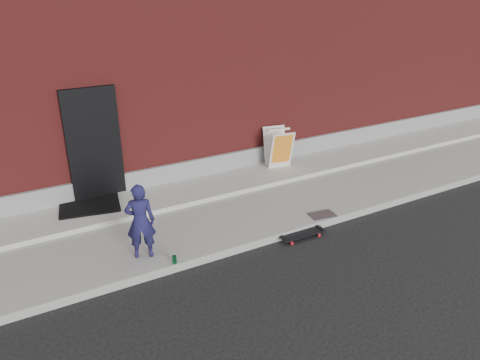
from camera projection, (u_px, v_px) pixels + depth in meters
ground at (284, 240)px, 8.59m from camera, size 80.00×80.00×0.00m
sidewalk at (244, 204)px, 9.76m from camera, size 20.00×3.00×0.15m
apron at (224, 183)px, 10.43m from camera, size 20.00×1.20×0.10m
building at (149, 51)px, 13.18m from camera, size 20.00×8.10×5.00m
child at (140, 221)px, 7.56m from camera, size 0.55×0.44×1.31m
skateboard at (303, 234)px, 8.61m from camera, size 0.88×0.24×0.10m
pizza_sign at (279, 148)px, 11.04m from camera, size 0.66×0.74×0.93m
soda_can at (174, 260)px, 7.60m from camera, size 0.08×0.08×0.14m
doormat at (90, 205)px, 9.30m from camera, size 1.30×1.12×0.03m
utility_plate at (322, 215)px, 9.14m from camera, size 0.55×0.39×0.02m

